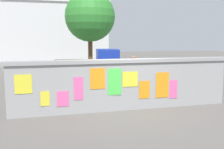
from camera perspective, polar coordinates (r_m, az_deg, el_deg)
name	(u,v)px	position (r m, az deg, el deg)	size (l,w,h in m)	color
ground	(86,77)	(17.06, -5.59, -0.58)	(60.00, 60.00, 0.00)	#605B56
poster_wall	(125,84)	(9.23, 2.73, -2.01)	(7.91, 0.42, 1.76)	#989898
auto_rickshaw_truck	(90,66)	(15.01, -4.75, 1.75)	(3.78, 2.02, 1.85)	black
motorcycle	(135,86)	(11.31, 5.01, -2.48)	(1.90, 0.56, 0.87)	black
bicycle_near	(152,78)	(14.48, 8.53, -0.67)	(1.71, 0.44, 0.95)	black
bicycle_far	(80,87)	(11.80, -6.93, -2.56)	(1.71, 0.44, 0.95)	black
person_walking	(134,69)	(13.15, 4.63, 1.27)	(0.45, 0.45, 1.62)	purple
person_bystander	(169,72)	(12.14, 12.00, 0.58)	(0.42, 0.42, 1.62)	#338CBF
tree_roadside	(90,17)	(19.98, -4.72, 12.18)	(3.67, 3.67, 5.86)	brown
building_background	(40,31)	(29.37, -15.08, 9.01)	(13.63, 6.25, 6.43)	silver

